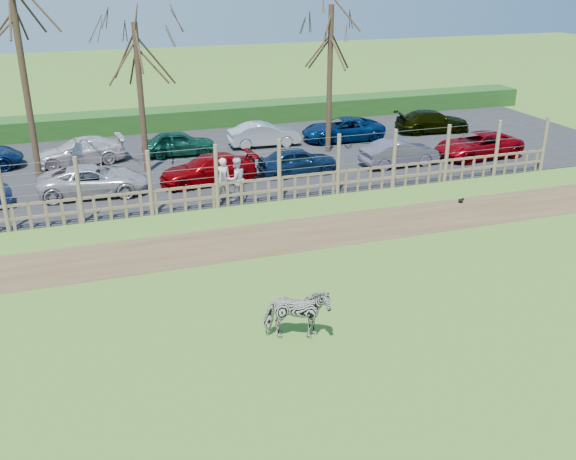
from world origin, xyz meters
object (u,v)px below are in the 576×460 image
object	(u,v)px
tree_mid	(138,62)
visitor_b	(236,179)
tree_right	(331,44)
crow	(461,201)
car_3	(208,169)
car_6	(478,145)
car_11	(264,134)
car_10	(179,143)
visitor_a	(223,179)
car_12	(343,129)
zebra	(297,315)
car_4	(298,161)
car_2	(93,180)
car_5	(399,153)
car_13	(433,121)
tree_left	(20,51)
car_9	(80,151)

from	to	relation	value
tree_mid	visitor_b	size ratio (longest dim) A/B	3.96
tree_right	crow	bearing A→B (deg)	-75.65
car_3	car_6	world-z (taller)	same
car_11	car_10	bearing A→B (deg)	96.32
tree_mid	visitor_a	distance (m)	6.67
tree_mid	car_12	world-z (taller)	tree_mid
zebra	car_12	size ratio (longest dim) A/B	0.38
car_11	car_4	bearing A→B (deg)	-177.18
car_2	car_5	world-z (taller)	same
car_5	car_11	bearing A→B (deg)	40.65
crow	car_3	world-z (taller)	car_3
crow	car_10	size ratio (longest dim) A/B	0.07
car_4	car_13	xyz separation A→B (m)	(9.67, 4.86, 0.00)
car_12	car_11	bearing A→B (deg)	-88.89
tree_mid	car_5	world-z (taller)	tree_mid
tree_left	tree_mid	world-z (taller)	tree_left
crow	car_13	size ratio (longest dim) A/B	0.06
crow	car_4	distance (m)	7.38
visitor_b	car_11	world-z (taller)	visitor_b
zebra	car_12	xyz separation A→B (m)	(8.74, 17.50, -0.05)
tree_mid	car_3	world-z (taller)	tree_mid
crow	car_2	size ratio (longest dim) A/B	0.06
visitor_b	car_9	xyz separation A→B (m)	(-5.69, 7.18, -0.26)
visitor_b	car_11	size ratio (longest dim) A/B	0.47
car_5	car_9	bearing A→B (deg)	68.06
visitor_b	tree_left	bearing A→B (deg)	-44.37
zebra	visitor_a	world-z (taller)	visitor_a
zebra	car_2	bearing A→B (deg)	34.64
car_6	car_12	world-z (taller)	same
tree_right	car_4	xyz separation A→B (m)	(-2.68, -3.02, -4.60)
car_3	car_10	xyz separation A→B (m)	(-0.45, 4.71, 0.00)
zebra	car_6	world-z (taller)	zebra
car_11	car_13	xyz separation A→B (m)	(9.72, -0.17, 0.00)
zebra	tree_right	bearing A→B (deg)	-8.06
car_9	car_12	size ratio (longest dim) A/B	0.96
car_9	visitor_a	bearing A→B (deg)	30.92
visitor_a	car_2	bearing A→B (deg)	-26.47
visitor_b	car_11	bearing A→B (deg)	-130.42
car_10	car_4	bearing A→B (deg)	-132.97
car_12	car_13	distance (m)	5.48
tree_right	car_12	world-z (taller)	tree_right
zebra	car_9	bearing A→B (deg)	31.12
car_2	car_4	world-z (taller)	same
visitor_a	car_4	distance (m)	4.55
tree_right	zebra	xyz separation A→B (m)	(-7.23, -15.80, -4.55)
car_4	car_12	xyz separation A→B (m)	(4.19, 4.72, 0.00)
tree_mid	tree_right	distance (m)	9.02
car_3	car_11	xyz separation A→B (m)	(3.98, 5.03, 0.00)
visitor_a	car_12	world-z (taller)	visitor_a
zebra	visitor_a	xyz separation A→B (m)	(0.62, 10.51, 0.21)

